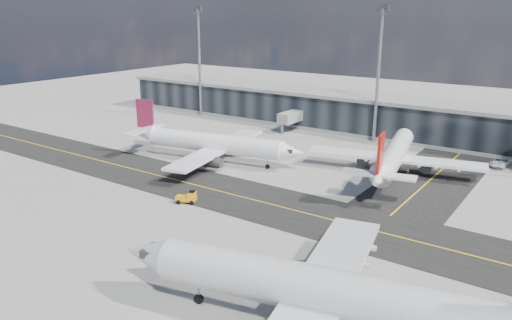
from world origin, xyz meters
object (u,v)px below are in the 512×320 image
(airliner_redtail, at_px, (393,155))
(airliner_near, at_px, (335,294))
(service_van, at_px, (500,162))
(baggage_tug, at_px, (188,197))
(airliner_af, at_px, (212,143))

(airliner_redtail, height_order, airliner_near, airliner_near)
(service_van, bearing_deg, baggage_tug, -119.74)
(baggage_tug, bearing_deg, airliner_af, -175.91)
(airliner_redtail, bearing_deg, airliner_af, -171.24)
(airliner_af, distance_m, airliner_redtail, 33.29)
(airliner_redtail, xyz_separation_m, baggage_tug, (-20.13, -30.54, -2.57))
(airliner_near, xyz_separation_m, service_van, (2.69, 63.05, -3.40))
(baggage_tug, xyz_separation_m, service_van, (34.73, 46.73, -0.16))
(airliner_redtail, relative_size, airliner_near, 0.84)
(airliner_near, height_order, service_van, airliner_near)
(airliner_af, xyz_separation_m, airliner_near, (43.08, -35.13, 0.60))
(airliner_af, height_order, airliner_redtail, airliner_af)
(airliner_redtail, height_order, baggage_tug, airliner_redtail)
(airliner_near, height_order, baggage_tug, airliner_near)
(airliner_af, relative_size, airliner_redtail, 1.02)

